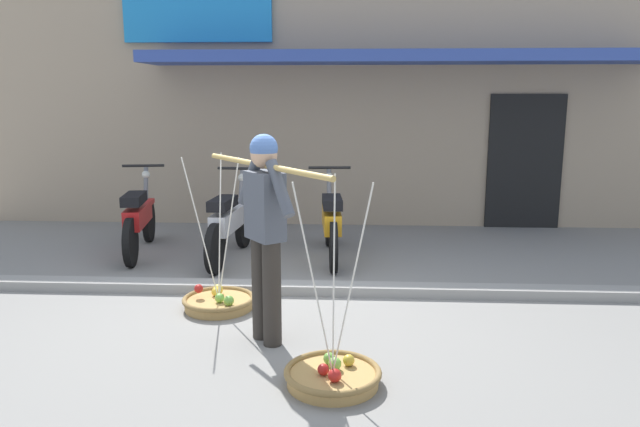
{
  "coord_description": "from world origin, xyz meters",
  "views": [
    {
      "loc": [
        0.75,
        -5.15,
        1.99
      ],
      "look_at": [
        0.43,
        0.6,
        0.85
      ],
      "focal_mm": 33.8,
      "sensor_mm": 36.0,
      "label": 1
    }
  ],
  "objects_px": {
    "fruit_basket_right_side": "(333,375)",
    "motorcycle_nearest_shop": "(139,219)",
    "fruit_basket_left_side": "(219,301)",
    "motorcycle_second_in_row": "(229,224)",
    "motorcycle_third_in_row": "(331,222)",
    "fruit_vendor": "(265,225)"
  },
  "relations": [
    {
      "from": "fruit_basket_left_side",
      "to": "motorcycle_second_in_row",
      "type": "xyz_separation_m",
      "value": [
        -0.24,
        1.7,
        0.38
      ]
    },
    {
      "from": "motorcycle_second_in_row",
      "to": "motorcycle_third_in_row",
      "type": "distance_m",
      "value": 1.24
    },
    {
      "from": "fruit_basket_right_side",
      "to": "motorcycle_second_in_row",
      "type": "xyz_separation_m",
      "value": [
        -1.37,
        3.16,
        0.38
      ]
    },
    {
      "from": "fruit_basket_left_side",
      "to": "motorcycle_third_in_row",
      "type": "bearing_deg",
      "value": 61.58
    },
    {
      "from": "motorcycle_nearest_shop",
      "to": "motorcycle_second_in_row",
      "type": "relative_size",
      "value": 0.99
    },
    {
      "from": "fruit_basket_right_side",
      "to": "motorcycle_nearest_shop",
      "type": "bearing_deg",
      "value": 127.11
    },
    {
      "from": "motorcycle_nearest_shop",
      "to": "motorcycle_second_in_row",
      "type": "xyz_separation_m",
      "value": [
        1.2,
        -0.23,
        0.0
      ]
    },
    {
      "from": "motorcycle_nearest_shop",
      "to": "fruit_vendor",
      "type": "bearing_deg",
      "value": -53.05
    },
    {
      "from": "fruit_basket_left_side",
      "to": "motorcycle_third_in_row",
      "type": "relative_size",
      "value": 0.8
    },
    {
      "from": "motorcycle_nearest_shop",
      "to": "motorcycle_third_in_row",
      "type": "bearing_deg",
      "value": -2.09
    },
    {
      "from": "fruit_basket_right_side",
      "to": "motorcycle_third_in_row",
      "type": "height_order",
      "value": "fruit_basket_right_side"
    },
    {
      "from": "motorcycle_second_in_row",
      "to": "motorcycle_nearest_shop",
      "type": "bearing_deg",
      "value": 169.16
    },
    {
      "from": "fruit_vendor",
      "to": "fruit_basket_right_side",
      "type": "relative_size",
      "value": 1.17
    },
    {
      "from": "motorcycle_second_in_row",
      "to": "motorcycle_third_in_row",
      "type": "xyz_separation_m",
      "value": [
        1.23,
        0.14,
        0.0
      ]
    },
    {
      "from": "fruit_basket_right_side",
      "to": "motorcycle_nearest_shop",
      "type": "distance_m",
      "value": 4.27
    },
    {
      "from": "fruit_basket_right_side",
      "to": "motorcycle_second_in_row",
      "type": "height_order",
      "value": "fruit_basket_right_side"
    },
    {
      "from": "fruit_basket_right_side",
      "to": "motorcycle_second_in_row",
      "type": "bearing_deg",
      "value": 113.41
    },
    {
      "from": "fruit_basket_left_side",
      "to": "motorcycle_second_in_row",
      "type": "height_order",
      "value": "fruit_basket_left_side"
    },
    {
      "from": "fruit_vendor",
      "to": "fruit_basket_left_side",
      "type": "relative_size",
      "value": 1.17
    },
    {
      "from": "fruit_basket_left_side",
      "to": "fruit_basket_right_side",
      "type": "distance_m",
      "value": 1.85
    },
    {
      "from": "fruit_vendor",
      "to": "motorcycle_second_in_row",
      "type": "height_order",
      "value": "fruit_vendor"
    },
    {
      "from": "fruit_vendor",
      "to": "motorcycle_second_in_row",
      "type": "xyz_separation_m",
      "value": [
        -0.8,
        2.43,
        -0.53
      ]
    }
  ]
}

